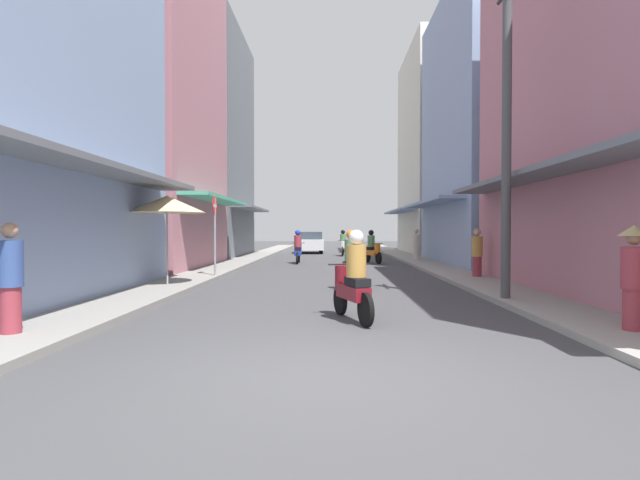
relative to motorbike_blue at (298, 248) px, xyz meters
The scene contains 20 objects.
ground_plane 1.74m from the motorbike_blue, 18.59° to the right, with size 96.80×96.80×0.00m, color #424244.
sidewalk_left 2.90m from the motorbike_blue, 169.68° to the right, with size 1.52×52.00×0.12m, color gray.
sidewalk_right 5.85m from the motorbike_blue, ahead, with size 1.52×52.00×0.12m, color #9E9991.
building_left_mid 10.01m from the motorbike_blue, 152.81° to the right, with size 7.05×8.60×15.02m.
building_left_far 10.30m from the motorbike_blue, 139.73° to the left, with size 7.05×8.50×12.89m.
building_right_mid 10.97m from the motorbike_blue, ahead, with size 7.05×9.93×12.16m.
building_right_far 14.80m from the motorbike_blue, 45.29° to the left, with size 7.05×9.44×13.24m.
motorbike_blue is the anchor object (origin of this frame).
motorbike_green 10.66m from the motorbike_blue, 78.52° to the right, with size 0.71×1.76×1.58m.
motorbike_maroon 15.22m from the motorbike_blue, 82.75° to the right, with size 0.74×1.74×1.58m.
motorbike_white 7.51m from the motorbike_blue, 72.36° to the left, with size 0.55×1.81×1.58m.
motorbike_orange 3.53m from the motorbike_blue, ahead, with size 0.78×1.73×1.58m.
parked_car 10.74m from the motorbike_blue, 89.38° to the left, with size 1.96×4.18×1.45m.
pedestrian_crossing 5.94m from the motorbike_blue, 12.96° to the left, with size 0.34×0.34×1.61m.
pedestrian_far 17.49m from the motorbike_blue, 70.21° to the right, with size 0.44×0.44×1.65m.
pedestrian_midway 9.98m from the motorbike_blue, 52.13° to the right, with size 0.34×0.34×1.62m.
pedestrian_foreground 17.11m from the motorbike_blue, 100.00° to the right, with size 0.34×0.34×1.68m.
vendor_umbrella 10.92m from the motorbike_blue, 105.12° to the right, with size 2.03×2.03×2.49m.
utility_pole 14.31m from the motorbike_blue, 67.81° to the right, with size 0.20×1.20×7.24m.
street_sign_no_entry 8.05m from the motorbike_blue, 105.77° to the right, with size 0.07×0.60×2.65m.
Camera 1 is at (0.04, -5.39, 1.58)m, focal length 28.59 mm.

